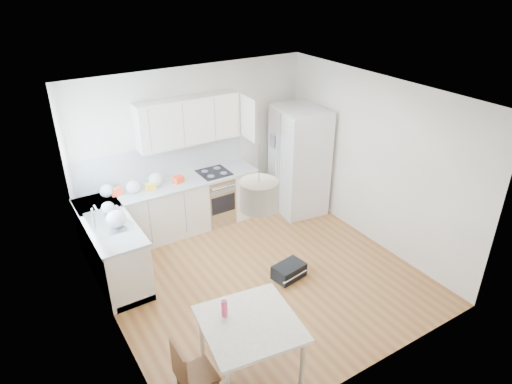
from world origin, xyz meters
TOP-DOWN VIEW (x-y plane):
  - floor at (0.00, 0.00)m, footprint 4.20×4.20m
  - ceiling at (0.00, 0.00)m, footprint 4.20×4.20m
  - wall_back at (0.00, 2.10)m, footprint 4.20×0.00m
  - wall_left at (-2.10, 0.00)m, footprint 0.00×4.20m
  - wall_right at (2.10, 0.00)m, footprint 0.00×4.20m
  - window_glassblock at (-2.09, 1.15)m, footprint 0.02×1.00m
  - cabinets_back at (-0.60, 1.80)m, footprint 3.00×0.60m
  - cabinets_left at (-1.80, 1.20)m, footprint 0.60×1.80m
  - counter_back at (-0.60, 1.80)m, footprint 3.02×0.64m
  - counter_left at (-1.80, 1.20)m, footprint 0.64×1.82m
  - backsplash_back at (-0.60, 2.09)m, footprint 3.00×0.01m
  - backsplash_left at (-2.09, 1.20)m, footprint 0.01×1.80m
  - upper_cabinets at (-0.15, 1.94)m, footprint 1.70×0.32m
  - range_oven at (0.20, 1.80)m, footprint 0.50×0.61m
  - sink at (-1.80, 1.15)m, footprint 0.50×0.80m
  - refrigerator at (1.71, 1.39)m, footprint 1.03×1.08m
  - dining_table at (-1.07, -1.47)m, footprint 1.12×1.12m
  - dining_chair at (-1.71, -1.49)m, footprint 0.36×0.36m
  - drink_bottle at (-1.25, -1.23)m, footprint 0.09×0.09m
  - gym_bag at (0.33, -0.25)m, footprint 0.51×0.37m
  - pendant_lamp at (-0.88, -1.33)m, footprint 0.45×0.45m
  - grocery_bag_a at (-1.59, 1.89)m, footprint 0.22×0.19m
  - grocery_bag_b at (-1.21, 1.80)m, footprint 0.23×0.20m
  - grocery_bag_c at (-0.82, 1.83)m, footprint 0.25×0.21m
  - grocery_bag_d at (-1.72, 1.39)m, footprint 0.19×0.16m
  - grocery_bag_e at (-1.73, 0.95)m, footprint 0.27×0.23m
  - snack_orange at (-0.46, 1.77)m, footprint 0.19×0.14m
  - snack_yellow at (-0.94, 1.78)m, footprint 0.17×0.12m
  - snack_red at (-1.45, 1.87)m, footprint 0.17×0.11m

SIDE VIEW (x-z plane):
  - floor at x=0.00m, z-range 0.00..0.00m
  - gym_bag at x=0.33m, z-range 0.00..0.21m
  - dining_chair at x=-1.71m, z-range 0.00..0.86m
  - cabinets_back at x=-0.60m, z-range 0.00..0.88m
  - cabinets_left at x=-1.80m, z-range 0.00..0.88m
  - range_oven at x=0.20m, z-range 0.00..0.88m
  - dining_table at x=-1.07m, z-range 0.31..1.09m
  - counter_back at x=-0.60m, z-range 0.88..0.92m
  - counter_left at x=-1.80m, z-range 0.88..0.92m
  - drink_bottle at x=-1.25m, z-range 0.78..1.02m
  - sink at x=-1.80m, z-range 0.84..0.99m
  - refrigerator at x=1.71m, z-range 0.00..1.92m
  - snack_yellow at x=-0.94m, z-range 0.92..1.03m
  - snack_orange at x=-0.46m, z-range 0.92..1.03m
  - snack_red at x=-1.45m, z-range 0.92..1.04m
  - grocery_bag_d at x=-1.72m, z-range 0.92..1.09m
  - grocery_bag_a at x=-1.59m, z-range 0.92..1.12m
  - grocery_bag_b at x=-1.21m, z-range 0.92..1.13m
  - grocery_bag_c at x=-0.82m, z-range 0.92..1.15m
  - grocery_bag_e at x=-1.73m, z-range 0.92..1.16m
  - backsplash_back at x=-0.60m, z-range 0.92..1.50m
  - backsplash_left at x=-2.09m, z-range 0.92..1.50m
  - wall_back at x=0.00m, z-range -0.75..3.45m
  - wall_left at x=-2.10m, z-range -0.75..3.45m
  - wall_right at x=2.10m, z-range -0.75..3.45m
  - window_glassblock at x=-2.09m, z-range 1.25..2.25m
  - upper_cabinets at x=-0.15m, z-range 1.50..2.25m
  - pendant_lamp at x=-0.88m, z-range 2.04..2.32m
  - ceiling at x=0.00m, z-range 2.70..2.70m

